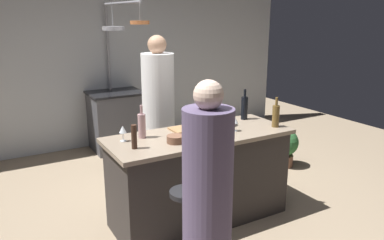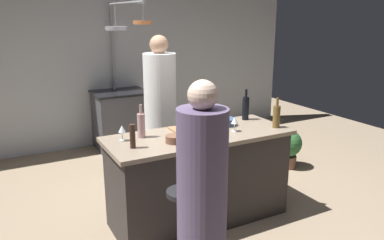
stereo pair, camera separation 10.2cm
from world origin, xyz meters
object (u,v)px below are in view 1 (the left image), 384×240
bar_stool_left (186,226)px  cutting_board (187,129)px  wine_glass_by_chef (123,130)px  wine_bottle_rose (142,125)px  mixing_bowl_wooden (175,139)px  chef (159,118)px  mixing_bowl_blue (225,122)px  guest_left (207,206)px  potted_plant (285,145)px  wine_bottle_dark (244,108)px  pepper_mill (134,137)px  wine_glass_near_right_guest (235,121)px  stove_range (117,120)px  wine_bottle_amber (276,116)px

bar_stool_left → cutting_board: bearing=60.6°
bar_stool_left → wine_glass_by_chef: 1.01m
wine_bottle_rose → mixing_bowl_wooden: 0.36m
chef → wine_glass_by_chef: 1.14m
chef → mixing_bowl_blue: (0.35, -0.86, 0.11)m
chef → guest_left: bearing=-106.0°
potted_plant → cutting_board: (-1.76, -0.44, 0.61)m
wine_bottle_dark → mixing_bowl_blue: size_ratio=1.63×
pepper_mill → wine_bottle_rose: size_ratio=0.68×
potted_plant → wine_bottle_rose: wine_bottle_rose is taller
guest_left → wine_bottle_dark: bearing=44.8°
bar_stool_left → guest_left: size_ratio=0.42×
pepper_mill → wine_glass_near_right_guest: bearing=-0.2°
wine_bottle_dark → wine_glass_near_right_guest: bearing=-138.8°
bar_stool_left → wine_bottle_dark: 1.59m
pepper_mill → mixing_bowl_blue: bearing=11.4°
guest_left → chef: bearing=74.0°
cutting_board → wine_glass_near_right_guest: size_ratio=2.19×
wine_bottle_dark → wine_glass_by_chef: 1.41m
guest_left → mixing_bowl_wooden: bearing=75.9°
bar_stool_left → guest_left: bearing=-98.0°
chef → pepper_mill: bearing=-124.0°
guest_left → wine_glass_near_right_guest: bearing=46.2°
bar_stool_left → wine_glass_near_right_guest: bearing=32.3°
chef → wine_bottle_rose: chef is taller
wine_glass_by_chef → potted_plant: bearing=11.2°
potted_plant → wine_glass_near_right_guest: bearing=-152.5°
stove_range → wine_bottle_dark: wine_bottle_dark is taller
potted_plant → wine_bottle_dark: size_ratio=1.57×
cutting_board → mixing_bowl_blue: mixing_bowl_blue is taller
cutting_board → potted_plant: bearing=14.1°
guest_left → cutting_board: guest_left is taller
wine_bottle_amber → potted_plant: bearing=40.7°
potted_plant → wine_bottle_rose: 2.41m
wine_bottle_amber → mixing_bowl_blue: (-0.41, 0.31, -0.08)m
potted_plant → mixing_bowl_wooden: mixing_bowl_wooden is taller
chef → potted_plant: chef is taller
wine_bottle_dark → wine_bottle_amber: bearing=-76.3°
stove_range → bar_stool_left: (-0.49, -3.07, -0.07)m
pepper_mill → wine_glass_by_chef: bearing=93.9°
guest_left → wine_bottle_rose: size_ratio=5.22×
cutting_board → pepper_mill: pepper_mill is taller
stove_range → wine_bottle_amber: bearing=-73.3°
guest_left → wine_bottle_amber: 1.60m
cutting_board → wine_bottle_amber: bearing=-23.7°
wine_bottle_rose → mixing_bowl_wooden: size_ratio=1.97×
guest_left → potted_plant: bearing=35.9°
wine_glass_by_chef → mixing_bowl_blue: bearing=-0.8°
wine_bottle_dark → mixing_bowl_blue: wine_bottle_dark is taller
wine_bottle_amber → wine_bottle_rose: size_ratio=0.99×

